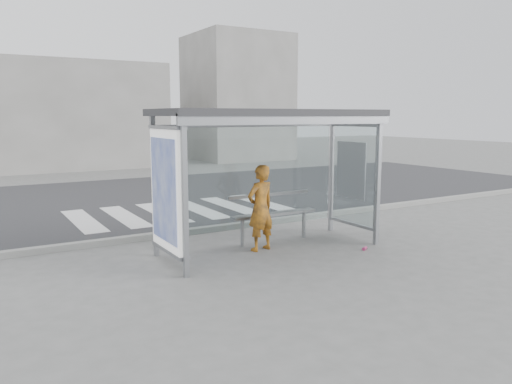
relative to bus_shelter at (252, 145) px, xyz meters
The scene contains 10 objects.
ground 2.02m from the bus_shelter, ahead, with size 80.00×80.00×0.00m, color #60615E.
road 7.22m from the bus_shelter, 86.94° to the left, with size 30.00×10.00×0.01m, color #2E2E31.
curb 2.72m from the bus_shelter, 78.88° to the left, with size 30.00×0.18×0.12m, color gray.
crosswalk 4.87m from the bus_shelter, 85.22° to the left, with size 5.55×3.00×0.00m.
bus_shelter is the anchor object (origin of this frame).
building_center 17.95m from the bus_shelter, 88.81° to the left, with size 8.00×5.00×5.00m, color slate.
building_right 20.30m from the bus_shelter, 62.42° to the left, with size 5.00×5.00×7.00m, color slate.
person 1.19m from the bus_shelter, ahead, with size 0.59×0.39×1.62m, color #CC5913.
bench 1.66m from the bus_shelter, 30.48° to the left, with size 1.87×0.32×0.97m.
soda_can 2.88m from the bus_shelter, 27.48° to the right, with size 0.07×0.07×0.12m, color #CB3B76.
Camera 1 is at (-4.88, -7.73, 2.51)m, focal length 35.00 mm.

